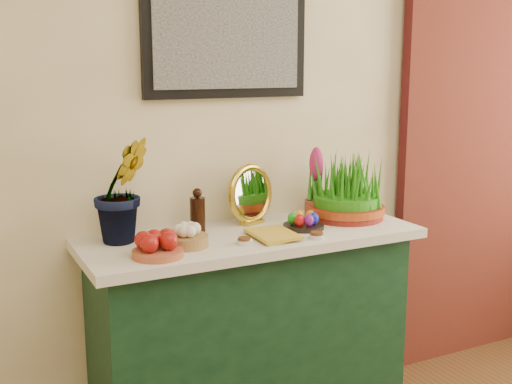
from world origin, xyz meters
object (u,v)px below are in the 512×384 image
book (254,236)px  wheatgrass_sabzeh (347,191)px  hyacinth_green (122,173)px  mirror (251,195)px  sideboard (251,338)px

book → wheatgrass_sabzeh: (0.53, 0.14, 0.11)m
hyacinth_green → book: hyacinth_green is taller
mirror → wheatgrass_sabzeh: (0.43, -0.11, -0.00)m
hyacinth_green → mirror: (0.57, 0.04, -0.15)m
hyacinth_green → mirror: 0.59m
hyacinth_green → wheatgrass_sabzeh: bearing=-13.6°
sideboard → hyacinth_green: size_ratio=2.38×
mirror → book: mirror is taller
sideboard → book: 0.49m
book → wheatgrass_sabzeh: 0.56m
sideboard → wheatgrass_sabzeh: size_ratio=3.77×
mirror → book: bearing=-113.3°
sideboard → mirror: size_ratio=4.89×
hyacinth_green → mirror: size_ratio=2.05×
sideboard → wheatgrass_sabzeh: (0.50, 0.03, 0.59)m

